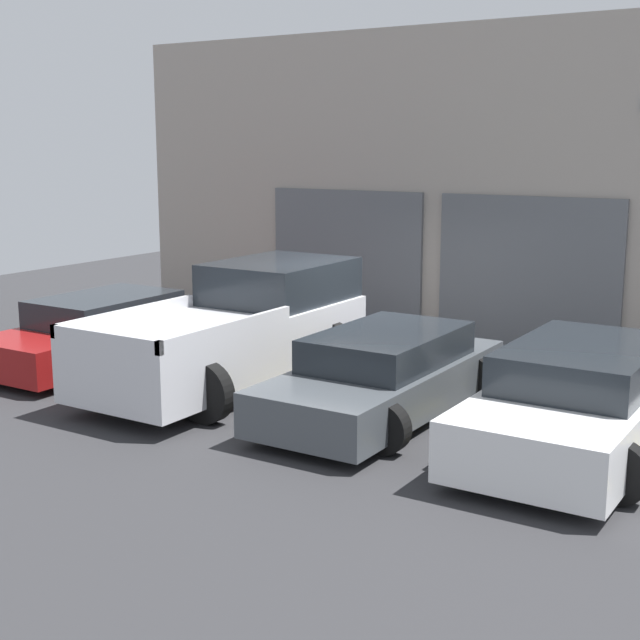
{
  "coord_description": "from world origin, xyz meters",
  "views": [
    {
      "loc": [
        6.88,
        -12.19,
        3.68
      ],
      "look_at": [
        0.0,
        -1.28,
        1.1
      ],
      "focal_mm": 50.0,
      "sensor_mm": 36.0,
      "label": 1
    }
  ],
  "objects_px": {
    "pickup_truck": "(239,330)",
    "van_right": "(385,375)",
    "sedan_white": "(581,400)",
    "sedan_side": "(103,332)"
  },
  "relations": [
    {
      "from": "pickup_truck",
      "to": "sedan_side",
      "type": "height_order",
      "value": "pickup_truck"
    },
    {
      "from": "pickup_truck",
      "to": "sedan_side",
      "type": "bearing_deg",
      "value": -174.31
    },
    {
      "from": "pickup_truck",
      "to": "sedan_white",
      "type": "distance_m",
      "value": 5.39
    },
    {
      "from": "sedan_white",
      "to": "pickup_truck",
      "type": "bearing_deg",
      "value": 177.15
    },
    {
      "from": "sedan_side",
      "to": "van_right",
      "type": "distance_m",
      "value": 5.38
    },
    {
      "from": "pickup_truck",
      "to": "van_right",
      "type": "relative_size",
      "value": 1.15
    },
    {
      "from": "sedan_white",
      "to": "sedan_side",
      "type": "height_order",
      "value": "sedan_white"
    },
    {
      "from": "pickup_truck",
      "to": "sedan_white",
      "type": "height_order",
      "value": "pickup_truck"
    },
    {
      "from": "pickup_truck",
      "to": "sedan_side",
      "type": "xyz_separation_m",
      "value": [
        -2.69,
        -0.27,
        -0.29
      ]
    },
    {
      "from": "pickup_truck",
      "to": "sedan_white",
      "type": "xyz_separation_m",
      "value": [
        5.38,
        -0.27,
        -0.22
      ]
    }
  ]
}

